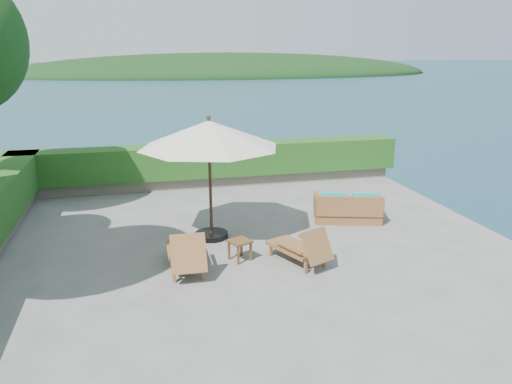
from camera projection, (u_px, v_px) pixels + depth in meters
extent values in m
plane|color=gray|center=(251.00, 251.00, 10.95)|extent=(12.00, 12.00, 0.00)
cube|color=#4D473D|center=(251.00, 314.00, 11.38)|extent=(12.00, 12.00, 3.00)
plane|color=#153243|center=(252.00, 368.00, 11.78)|extent=(600.00, 600.00, 0.00)
ellipsoid|color=black|center=(227.00, 74.00, 148.20)|extent=(126.00, 57.60, 12.60)
cube|color=gray|center=(212.00, 180.00, 16.13)|extent=(12.00, 0.60, 0.36)
cube|color=#194313|center=(212.00, 160.00, 15.95)|extent=(12.40, 0.90, 1.00)
cylinder|color=black|center=(212.00, 235.00, 11.71)|extent=(0.85, 0.85, 0.12)
cylinder|color=#341F13|center=(210.00, 181.00, 11.34)|extent=(0.08, 0.08, 2.76)
cone|color=beige|center=(209.00, 134.00, 11.05)|extent=(3.53, 3.53, 0.61)
sphere|color=#341F13|center=(209.00, 118.00, 10.94)|extent=(0.11, 0.11, 0.10)
cube|color=brown|center=(174.00, 276.00, 9.44)|extent=(0.06, 0.06, 0.26)
cube|color=brown|center=(204.00, 273.00, 9.55)|extent=(0.06, 0.06, 0.26)
cube|color=brown|center=(170.00, 252.00, 10.56)|extent=(0.06, 0.06, 0.26)
cube|color=brown|center=(197.00, 249.00, 10.68)|extent=(0.06, 0.06, 0.26)
cube|color=brown|center=(186.00, 252.00, 10.11)|extent=(0.68, 1.31, 0.09)
cube|color=brown|center=(188.00, 254.00, 9.32)|extent=(0.67, 0.43, 0.70)
cube|color=brown|center=(169.00, 250.00, 9.80)|extent=(0.07, 0.85, 0.05)
cube|color=brown|center=(203.00, 248.00, 9.95)|extent=(0.07, 0.85, 0.05)
cube|color=brown|center=(306.00, 268.00, 9.81)|extent=(0.07, 0.07, 0.24)
cube|color=brown|center=(324.00, 261.00, 10.11)|extent=(0.07, 0.07, 0.24)
cube|color=brown|center=(271.00, 251.00, 10.65)|extent=(0.07, 0.07, 0.24)
cube|color=brown|center=(289.00, 245.00, 10.95)|extent=(0.07, 0.07, 0.24)
cube|color=brown|center=(294.00, 248.00, 10.40)|extent=(1.03, 1.33, 0.08)
cube|color=brown|center=(317.00, 246.00, 9.81)|extent=(0.71, 0.60, 0.64)
cube|color=brown|center=(289.00, 248.00, 10.05)|extent=(0.36, 0.73, 0.05)
cube|color=brown|center=(311.00, 241.00, 10.41)|extent=(0.36, 0.73, 0.05)
cube|color=brown|center=(238.00, 256.00, 10.20)|extent=(0.05, 0.05, 0.40)
cube|color=brown|center=(251.00, 252.00, 10.39)|extent=(0.05, 0.05, 0.40)
cube|color=brown|center=(229.00, 251.00, 10.44)|extent=(0.05, 0.05, 0.40)
cube|color=brown|center=(241.00, 247.00, 10.64)|extent=(0.05, 0.05, 0.40)
cube|color=brown|center=(240.00, 241.00, 10.36)|extent=(0.55, 0.55, 0.05)
cube|color=brown|center=(347.00, 214.00, 12.83)|extent=(1.82, 1.27, 0.37)
cube|color=brown|center=(350.00, 206.00, 12.37)|extent=(1.63, 0.59, 0.51)
cube|color=brown|center=(317.00, 203.00, 12.80)|extent=(0.34, 0.83, 0.41)
cube|color=brown|center=(379.00, 204.00, 12.72)|extent=(0.34, 0.83, 0.41)
cube|color=#16A0A0|center=(332.00, 203.00, 12.82)|extent=(0.88, 0.84, 0.17)
cube|color=#16A0A0|center=(363.00, 203.00, 12.79)|extent=(0.88, 0.84, 0.17)
cube|color=#16A0A0|center=(334.00, 199.00, 12.44)|extent=(0.65, 0.31, 0.33)
cube|color=#16A0A0|center=(365.00, 199.00, 12.40)|extent=(0.65, 0.31, 0.33)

